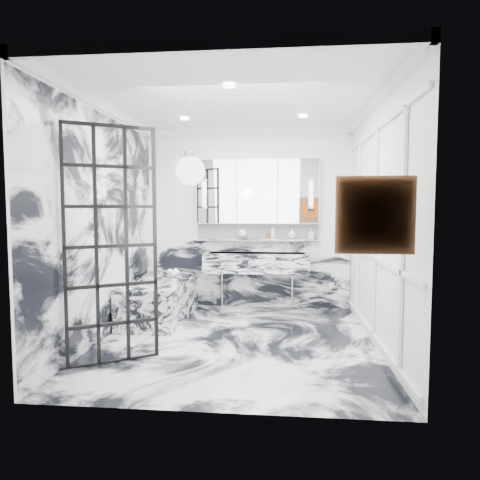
# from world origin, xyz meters

# --- Properties ---
(floor) EXTENTS (3.60, 3.60, 0.00)m
(floor) POSITION_xyz_m (0.00, 0.00, 0.00)
(floor) COLOR white
(floor) RESTS_ON ground
(ceiling) EXTENTS (3.60, 3.60, 0.00)m
(ceiling) POSITION_xyz_m (0.00, 0.00, 2.80)
(ceiling) COLOR white
(ceiling) RESTS_ON wall_back
(wall_back) EXTENTS (3.60, 0.00, 3.60)m
(wall_back) POSITION_xyz_m (0.00, 1.80, 1.40)
(wall_back) COLOR white
(wall_back) RESTS_ON floor
(wall_front) EXTENTS (3.60, 0.00, 3.60)m
(wall_front) POSITION_xyz_m (0.00, -1.80, 1.40)
(wall_front) COLOR white
(wall_front) RESTS_ON floor
(wall_left) EXTENTS (0.00, 3.60, 3.60)m
(wall_left) POSITION_xyz_m (-1.60, 0.00, 1.40)
(wall_left) COLOR white
(wall_left) RESTS_ON floor
(wall_right) EXTENTS (0.00, 3.60, 3.60)m
(wall_right) POSITION_xyz_m (1.60, 0.00, 1.40)
(wall_right) COLOR white
(wall_right) RESTS_ON floor
(marble_clad_back) EXTENTS (3.18, 0.05, 1.05)m
(marble_clad_back) POSITION_xyz_m (0.00, 1.78, 0.53)
(marble_clad_back) COLOR white
(marble_clad_back) RESTS_ON floor
(marble_clad_left) EXTENTS (0.02, 3.56, 2.68)m
(marble_clad_left) POSITION_xyz_m (-1.59, 0.00, 1.34)
(marble_clad_left) COLOR white
(marble_clad_left) RESTS_ON floor
(panel_molding) EXTENTS (0.03, 3.40, 2.30)m
(panel_molding) POSITION_xyz_m (1.58, 0.00, 1.30)
(panel_molding) COLOR white
(panel_molding) RESTS_ON floor
(soap_bottle_a) EXTENTS (0.09, 0.09, 0.20)m
(soap_bottle_a) POSITION_xyz_m (0.39, 1.71, 1.19)
(soap_bottle_a) COLOR #8C5919
(soap_bottle_a) RESTS_ON ledge
(soap_bottle_b) EXTENTS (0.08, 0.08, 0.15)m
(soap_bottle_b) POSITION_xyz_m (0.98, 1.71, 1.17)
(soap_bottle_b) COLOR #4C4C51
(soap_bottle_b) RESTS_ON ledge
(soap_bottle_c) EXTENTS (0.14, 0.14, 0.16)m
(soap_bottle_c) POSITION_xyz_m (0.69, 1.71, 1.17)
(soap_bottle_c) COLOR silver
(soap_bottle_c) RESTS_ON ledge
(face_pot) EXTENTS (0.13, 0.13, 0.13)m
(face_pot) POSITION_xyz_m (-0.08, 1.71, 1.17)
(face_pot) COLOR white
(face_pot) RESTS_ON ledge
(amber_bottle) EXTENTS (0.04, 0.04, 0.10)m
(amber_bottle) POSITION_xyz_m (0.31, 1.71, 1.14)
(amber_bottle) COLOR #8C5919
(amber_bottle) RESTS_ON ledge
(flower_vase) EXTENTS (0.08, 0.08, 0.12)m
(flower_vase) POSITION_xyz_m (-0.84, 0.35, 0.61)
(flower_vase) COLOR silver
(flower_vase) RESTS_ON bathtub
(crittall_door) EXTENTS (0.77, 0.49, 2.37)m
(crittall_door) POSITION_xyz_m (-1.16, -0.82, 1.19)
(crittall_door) COLOR black
(crittall_door) RESTS_ON floor
(artwork) EXTENTS (0.47, 0.04, 0.47)m
(artwork) POSITION_xyz_m (1.20, -1.76, 1.52)
(artwork) COLOR #CB4714
(artwork) RESTS_ON wall_front
(pendant_light) EXTENTS (0.25, 0.25, 0.25)m
(pendant_light) POSITION_xyz_m (-0.26, -1.28, 1.89)
(pendant_light) COLOR white
(pendant_light) RESTS_ON ceiling
(trough_sink) EXTENTS (1.60, 0.45, 0.30)m
(trough_sink) POSITION_xyz_m (0.15, 1.55, 0.73)
(trough_sink) COLOR silver
(trough_sink) RESTS_ON wall_back
(ledge) EXTENTS (1.90, 0.14, 0.04)m
(ledge) POSITION_xyz_m (0.15, 1.72, 1.07)
(ledge) COLOR silver
(ledge) RESTS_ON wall_back
(subway_tile) EXTENTS (1.90, 0.03, 0.23)m
(subway_tile) POSITION_xyz_m (0.15, 1.78, 1.21)
(subway_tile) COLOR white
(subway_tile) RESTS_ON wall_back
(mirror_cabinet) EXTENTS (1.90, 0.16, 1.00)m
(mirror_cabinet) POSITION_xyz_m (0.15, 1.73, 1.82)
(mirror_cabinet) COLOR white
(mirror_cabinet) RESTS_ON wall_back
(sconce_left) EXTENTS (0.07, 0.07, 0.40)m
(sconce_left) POSITION_xyz_m (-0.67, 1.63, 1.78)
(sconce_left) COLOR white
(sconce_left) RESTS_ON mirror_cabinet
(sconce_right) EXTENTS (0.07, 0.07, 0.40)m
(sconce_right) POSITION_xyz_m (0.97, 1.63, 1.78)
(sconce_right) COLOR white
(sconce_right) RESTS_ON mirror_cabinet
(bathtub) EXTENTS (0.75, 1.65, 0.55)m
(bathtub) POSITION_xyz_m (-1.18, 0.90, 0.28)
(bathtub) COLOR silver
(bathtub) RESTS_ON floor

